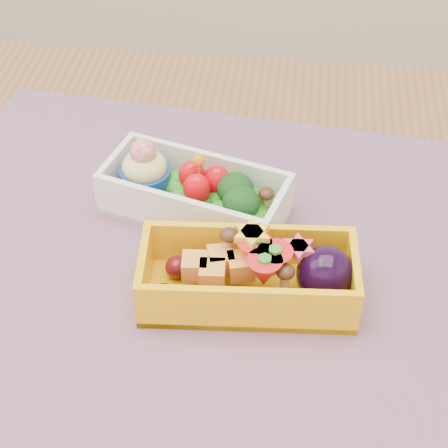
# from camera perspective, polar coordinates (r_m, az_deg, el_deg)

# --- Properties ---
(table) EXTENTS (1.20, 0.80, 0.75)m
(table) POSITION_cam_1_polar(r_m,az_deg,el_deg) (0.74, -2.21, -10.01)
(table) COLOR brown
(table) RESTS_ON ground
(placemat) EXTENTS (0.63, 0.51, 0.00)m
(placemat) POSITION_cam_1_polar(r_m,az_deg,el_deg) (0.69, -0.67, -2.58)
(placemat) COLOR gray
(placemat) RESTS_ON table
(bento_white) EXTENTS (0.19, 0.12, 0.07)m
(bento_white) POSITION_cam_1_polar(r_m,az_deg,el_deg) (0.71, -2.32, 2.42)
(bento_white) COLOR white
(bento_white) RESTS_ON placemat
(bento_yellow) EXTENTS (0.19, 0.09, 0.06)m
(bento_yellow) POSITION_cam_1_polar(r_m,az_deg,el_deg) (0.63, 2.25, -3.94)
(bento_yellow) COLOR yellow
(bento_yellow) RESTS_ON placemat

